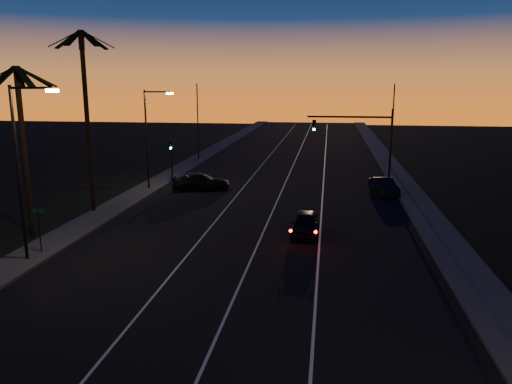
% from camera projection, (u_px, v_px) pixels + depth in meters
% --- Properties ---
extents(road, '(20.00, 170.00, 0.01)m').
position_uv_depth(road, '(262.00, 219.00, 34.08)').
color(road, black).
rests_on(road, ground).
extents(sidewalk_left, '(2.40, 170.00, 0.16)m').
position_uv_depth(sidewalk_left, '(107.00, 212.00, 35.64)').
color(sidewalk_left, '#3D3D3B').
rests_on(sidewalk_left, ground).
extents(sidewalk_right, '(2.40, 170.00, 0.16)m').
position_uv_depth(sidewalk_right, '(432.00, 224.00, 32.49)').
color(sidewalk_right, '#3D3D3B').
rests_on(sidewalk_right, ground).
extents(lane_stripe_left, '(0.12, 160.00, 0.01)m').
position_uv_depth(lane_stripe_left, '(219.00, 217.00, 34.50)').
color(lane_stripe_left, silver).
rests_on(lane_stripe_left, road).
extents(lane_stripe_mid, '(0.12, 160.00, 0.01)m').
position_uv_depth(lane_stripe_mid, '(269.00, 219.00, 34.01)').
color(lane_stripe_mid, silver).
rests_on(lane_stripe_mid, road).
extents(lane_stripe_right, '(0.12, 160.00, 0.01)m').
position_uv_depth(lane_stripe_right, '(321.00, 221.00, 33.52)').
color(lane_stripe_right, silver).
rests_on(lane_stripe_right, road).
extents(palm_mid, '(4.25, 4.16, 10.03)m').
position_uv_depth(palm_mid, '(22.00, 133.00, 28.79)').
color(palm_mid, black).
rests_on(palm_mid, ground).
extents(palm_far, '(4.25, 4.16, 12.53)m').
position_uv_depth(palm_far, '(86.00, 105.00, 34.16)').
color(palm_far, black).
rests_on(palm_far, ground).
extents(streetlight_left_near, '(2.55, 0.26, 9.00)m').
position_uv_depth(streetlight_left_near, '(23.00, 160.00, 24.78)').
color(streetlight_left_near, black).
rests_on(streetlight_left_near, ground).
extents(streetlight_left_far, '(2.55, 0.26, 8.50)m').
position_uv_depth(streetlight_left_far, '(150.00, 131.00, 42.23)').
color(streetlight_left_far, black).
rests_on(streetlight_left_far, ground).
extents(street_sign, '(0.70, 0.06, 2.60)m').
position_uv_depth(street_sign, '(39.00, 225.00, 26.54)').
color(street_sign, black).
rests_on(street_sign, ground).
extents(signal_mast, '(7.10, 0.41, 7.00)m').
position_uv_depth(signal_mast, '(362.00, 135.00, 41.71)').
color(signal_mast, black).
rests_on(signal_mast, ground).
extents(signal_post, '(0.28, 0.37, 4.20)m').
position_uv_depth(signal_post, '(171.00, 154.00, 44.45)').
color(signal_post, black).
rests_on(signal_post, ground).
extents(far_pole_left, '(0.14, 0.14, 9.00)m').
position_uv_depth(far_pole_left, '(198.00, 122.00, 58.82)').
color(far_pole_left, black).
rests_on(far_pole_left, ground).
extents(far_pole_right, '(0.14, 0.14, 9.00)m').
position_uv_depth(far_pole_right, '(392.00, 127.00, 52.84)').
color(far_pole_right, black).
rests_on(far_pole_right, ground).
extents(lead_car, '(1.68, 4.61, 1.40)m').
position_uv_depth(lead_car, '(305.00, 223.00, 30.37)').
color(lead_car, black).
rests_on(lead_car, road).
extents(right_car, '(2.33, 4.36, 1.37)m').
position_uv_depth(right_car, '(384.00, 186.00, 41.26)').
color(right_car, black).
rests_on(right_car, road).
extents(cross_car, '(5.34, 3.27, 1.45)m').
position_uv_depth(cross_car, '(201.00, 182.00, 43.02)').
color(cross_car, black).
rests_on(cross_car, road).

